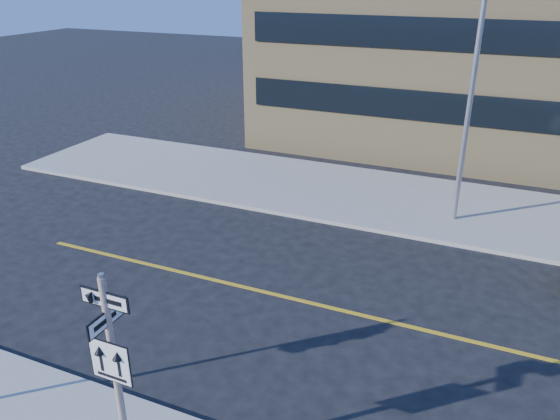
% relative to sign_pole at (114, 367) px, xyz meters
% --- Properties ---
extents(ground, '(120.00, 120.00, 0.00)m').
position_rel_sign_pole_xyz_m(ground, '(0.00, 2.51, -2.44)').
color(ground, black).
rests_on(ground, ground).
extents(sign_pole, '(0.92, 0.92, 4.06)m').
position_rel_sign_pole_xyz_m(sign_pole, '(0.00, 0.00, 0.00)').
color(sign_pole, silver).
rests_on(sign_pole, near_sidewalk).
extents(streetlight_a, '(0.55, 2.25, 8.00)m').
position_rel_sign_pole_xyz_m(streetlight_a, '(4.00, 13.27, 2.32)').
color(streetlight_a, gray).
rests_on(streetlight_a, far_sidewalk).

